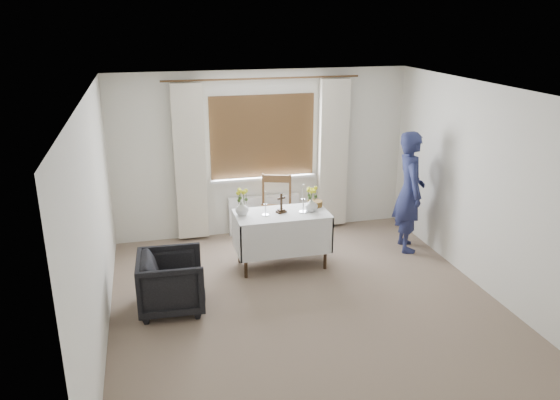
# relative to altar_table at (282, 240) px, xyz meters

# --- Properties ---
(ground) EXTENTS (5.00, 5.00, 0.00)m
(ground) POSITION_rel_altar_table_xyz_m (0.03, -1.19, -0.38)
(ground) COLOR gray
(ground) RESTS_ON ground
(altar_table) EXTENTS (1.24, 0.64, 0.76)m
(altar_table) POSITION_rel_altar_table_xyz_m (0.00, 0.00, 0.00)
(altar_table) COLOR white
(altar_table) RESTS_ON ground
(wooden_chair) EXTENTS (0.60, 0.60, 1.02)m
(wooden_chair) POSITION_rel_altar_table_xyz_m (0.09, 0.75, 0.13)
(wooden_chair) COLOR brown
(wooden_chair) RESTS_ON ground
(armchair) EXTENTS (0.78, 0.76, 0.68)m
(armchair) POSITION_rel_altar_table_xyz_m (-1.51, -0.80, -0.04)
(armchair) COLOR black
(armchair) RESTS_ON ground
(person) EXTENTS (0.53, 0.70, 1.74)m
(person) POSITION_rel_altar_table_xyz_m (1.90, 0.13, 0.49)
(person) COLOR #21294E
(person) RESTS_ON ground
(radiator) EXTENTS (1.10, 0.10, 0.60)m
(radiator) POSITION_rel_altar_table_xyz_m (0.03, 1.23, -0.08)
(radiator) COLOR white
(radiator) RESTS_ON ground
(wooden_cross) EXTENTS (0.15, 0.13, 0.27)m
(wooden_cross) POSITION_rel_altar_table_xyz_m (-0.00, 0.02, 0.51)
(wooden_cross) COLOR black
(wooden_cross) RESTS_ON altar_table
(candlestick_left) EXTENTS (0.09, 0.09, 0.32)m
(candlestick_left) POSITION_rel_altar_table_xyz_m (-0.23, -0.03, 0.54)
(candlestick_left) COLOR silver
(candlestick_left) RESTS_ON altar_table
(candlestick_right) EXTENTS (0.13, 0.13, 0.39)m
(candlestick_right) POSITION_rel_altar_table_xyz_m (0.28, -0.04, 0.57)
(candlestick_right) COLOR silver
(candlestick_right) RESTS_ON altar_table
(flower_vase_left) EXTENTS (0.23, 0.23, 0.19)m
(flower_vase_left) POSITION_rel_altar_table_xyz_m (-0.52, 0.06, 0.47)
(flower_vase_left) COLOR silver
(flower_vase_left) RESTS_ON altar_table
(flower_vase_right) EXTENTS (0.20, 0.20, 0.18)m
(flower_vase_right) POSITION_rel_altar_table_xyz_m (0.40, -0.02, 0.47)
(flower_vase_right) COLOR silver
(flower_vase_right) RESTS_ON altar_table
(wicker_basket) EXTENTS (0.27, 0.27, 0.08)m
(wicker_basket) POSITION_rel_altar_table_xyz_m (0.51, 0.15, 0.42)
(wicker_basket) COLOR brown
(wicker_basket) RESTS_ON altar_table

